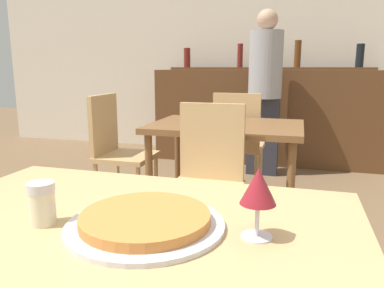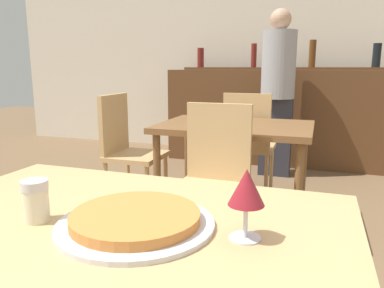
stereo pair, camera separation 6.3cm
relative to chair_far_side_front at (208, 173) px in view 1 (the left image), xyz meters
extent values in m
cube|color=silver|center=(0.09, 3.05, 0.87)|extent=(8.00, 0.05, 2.80)
cube|color=tan|center=(0.09, -1.27, 0.20)|extent=(1.15, 0.90, 0.04)
cylinder|color=tan|center=(-0.43, -0.89, -0.18)|extent=(0.05, 0.05, 0.71)
cube|color=brown|center=(0.00, 0.53, 0.19)|extent=(1.03, 0.73, 0.04)
cylinder|color=brown|center=(-0.45, 0.23, -0.18)|extent=(0.05, 0.05, 0.70)
cylinder|color=brown|center=(0.45, 0.23, -0.18)|extent=(0.05, 0.05, 0.70)
cylinder|color=brown|center=(-0.45, 0.84, -0.18)|extent=(0.05, 0.05, 0.70)
cylinder|color=brown|center=(0.45, 0.84, -0.18)|extent=(0.05, 0.05, 0.70)
cube|color=brown|center=(0.09, 2.55, 0.01)|extent=(2.60, 0.56, 1.09)
cube|color=brown|center=(0.09, 2.69, 0.57)|extent=(2.39, 0.24, 0.03)
cylinder|color=maroon|center=(-0.93, 2.69, 0.71)|extent=(0.08, 0.08, 0.24)
cylinder|color=maroon|center=(-0.25, 2.69, 0.73)|extent=(0.07, 0.07, 0.28)
cylinder|color=#5B3314|center=(0.42, 2.69, 0.74)|extent=(0.08, 0.08, 0.31)
cylinder|color=black|center=(1.10, 2.69, 0.72)|extent=(0.09, 0.09, 0.26)
cube|color=tan|center=(0.00, -0.08, -0.08)|extent=(0.40, 0.40, 0.04)
cube|color=tan|center=(0.00, 0.10, 0.16)|extent=(0.38, 0.04, 0.45)
cylinder|color=tan|center=(-0.17, -0.25, -0.31)|extent=(0.03, 0.03, 0.44)
cylinder|color=tan|center=(0.17, -0.25, -0.31)|extent=(0.03, 0.03, 0.44)
cylinder|color=tan|center=(-0.17, 0.09, -0.31)|extent=(0.03, 0.03, 0.44)
cylinder|color=tan|center=(0.17, 0.09, -0.31)|extent=(0.03, 0.03, 0.44)
cube|color=tan|center=(0.00, 1.15, -0.08)|extent=(0.40, 0.40, 0.04)
cube|color=tan|center=(0.00, 0.97, 0.16)|extent=(0.38, 0.04, 0.45)
cylinder|color=tan|center=(0.17, 1.32, -0.31)|extent=(0.03, 0.03, 0.44)
cylinder|color=tan|center=(-0.17, 1.32, -0.31)|extent=(0.03, 0.03, 0.44)
cylinder|color=tan|center=(0.17, 0.98, -0.31)|extent=(0.03, 0.03, 0.44)
cylinder|color=tan|center=(-0.17, 0.98, -0.31)|extent=(0.03, 0.03, 0.44)
cube|color=tan|center=(-0.76, 0.53, -0.08)|extent=(0.40, 0.40, 0.04)
cube|color=tan|center=(-0.95, 0.53, 0.16)|extent=(0.04, 0.38, 0.45)
cylinder|color=tan|center=(-0.59, 0.36, -0.31)|extent=(0.03, 0.03, 0.44)
cylinder|color=tan|center=(-0.59, 0.70, -0.31)|extent=(0.03, 0.03, 0.44)
cylinder|color=tan|center=(-0.93, 0.36, -0.31)|extent=(0.03, 0.03, 0.44)
cylinder|color=tan|center=(-0.93, 0.70, -0.31)|extent=(0.03, 0.03, 0.44)
cylinder|color=silver|center=(0.15, -1.23, 0.23)|extent=(0.37, 0.37, 0.01)
cylinder|color=#CC7A38|center=(0.15, -1.23, 0.24)|extent=(0.31, 0.31, 0.02)
cylinder|color=beige|center=(-0.10, -1.28, 0.26)|extent=(0.06, 0.06, 0.08)
cylinder|color=silver|center=(-0.10, -1.28, 0.31)|extent=(0.06, 0.06, 0.02)
cube|color=#2D2D38|center=(0.12, 1.97, -0.13)|extent=(0.32, 0.18, 0.81)
cylinder|color=#9E9EA3|center=(0.12, 1.97, 0.61)|extent=(0.34, 0.34, 0.67)
sphere|color=tan|center=(0.12, 1.97, 1.05)|extent=(0.21, 0.21, 0.21)
cylinder|color=silver|center=(0.40, -1.21, 0.22)|extent=(0.07, 0.07, 0.00)
cylinder|color=silver|center=(0.40, -1.21, 0.26)|extent=(0.01, 0.01, 0.07)
cone|color=maroon|center=(0.40, -1.21, 0.34)|extent=(0.08, 0.08, 0.08)
camera|label=1|loc=(0.48, -1.99, 0.59)|focal=35.00mm
camera|label=2|loc=(0.54, -1.97, 0.59)|focal=35.00mm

